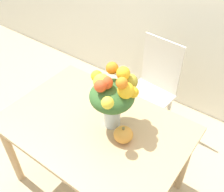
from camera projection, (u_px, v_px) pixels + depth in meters
name	position (u px, v px, depth m)	size (l,w,h in m)	color
ground_plane	(98.00, 182.00, 2.29)	(12.00, 12.00, 0.00)	tan
dining_table	(95.00, 134.00, 1.87)	(1.27, 0.87, 0.73)	tan
flower_vase	(113.00, 95.00, 1.64)	(0.31, 0.36, 0.45)	silver
pumpkin	(123.00, 134.00, 1.67)	(0.13, 0.13, 0.12)	gold
dining_chair_near_window	(151.00, 89.00, 2.46)	(0.46, 0.46, 0.97)	silver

